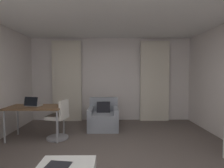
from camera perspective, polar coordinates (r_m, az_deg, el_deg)
wall_window at (r=5.66m, az=-0.37°, el=1.47°), size 5.12×0.06×2.60m
curtain_left_panel at (r=5.69m, az=-14.35°, el=0.88°), size 0.90×0.06×2.50m
curtain_right_panel at (r=5.70m, az=13.59°, el=0.89°), size 0.90×0.06×2.50m
armchair at (r=4.85m, az=-2.79°, el=-10.95°), size 0.79×0.80×0.81m
desk at (r=4.40m, az=-23.38°, el=-7.46°), size 1.21×0.64×0.74m
desk_chair at (r=4.27m, az=-16.74°, el=-11.52°), size 0.48×0.48×0.88m
laptop at (r=4.43m, az=-24.13°, el=-5.93°), size 0.36×0.31×0.22m
magazine_open at (r=2.41m, az=-16.95°, el=-23.80°), size 0.31×0.24×0.01m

